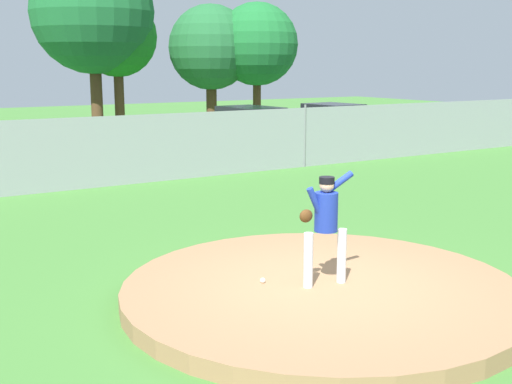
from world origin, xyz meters
TOP-DOWN VIEW (x-y plane):
  - ground_plane at (0.00, 6.00)m, footprint 80.00×80.00m
  - asphalt_strip at (0.00, 14.50)m, footprint 44.00×7.00m
  - pitchers_mound at (0.00, 0.00)m, footprint 5.60×5.60m
  - pitcher_youth at (-0.00, -0.05)m, footprint 0.83×0.32m
  - baseball at (-0.69, 0.46)m, footprint 0.07×0.07m
  - chainlink_fence at (0.00, 10.00)m, footprint 34.98×0.07m
  - parked_car_teal at (11.81, 14.63)m, footprint 2.18×4.15m
  - parked_car_navy at (7.56, 14.32)m, footprint 2.07×4.60m
  - traffic_cone_orange at (-1.71, 12.27)m, footprint 0.40×0.40m
  - tree_leaning_west at (4.28, 22.48)m, footprint 5.51×5.51m
  - tree_bushy_near at (5.35, 22.44)m, footprint 3.68×3.68m
  - tree_slender_far at (10.40, 22.82)m, footprint 4.27×4.27m
  - tree_broad_left at (12.41, 21.62)m, footprint 4.16×4.16m

SIDE VIEW (x-z plane):
  - ground_plane at x=0.00m, z-range 0.00..0.00m
  - asphalt_strip at x=0.00m, z-range 0.00..0.01m
  - pitchers_mound at x=0.00m, z-range 0.00..0.24m
  - traffic_cone_orange at x=-1.71m, z-range -0.01..0.54m
  - baseball at x=-0.69m, z-range 0.24..0.31m
  - parked_car_teal at x=11.81m, z-range -0.05..1.61m
  - parked_car_navy at x=7.56m, z-range -0.03..1.65m
  - chainlink_fence at x=0.00m, z-range -0.05..1.96m
  - pitcher_youth at x=0.00m, z-range 0.39..1.97m
  - tree_slender_far at x=10.40m, z-range 0.97..7.23m
  - tree_broad_left at x=12.41m, z-range 1.08..7.44m
  - tree_bushy_near at x=5.35m, z-range 1.31..7.67m
  - tree_leaning_west at x=4.28m, z-range 1.39..9.72m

